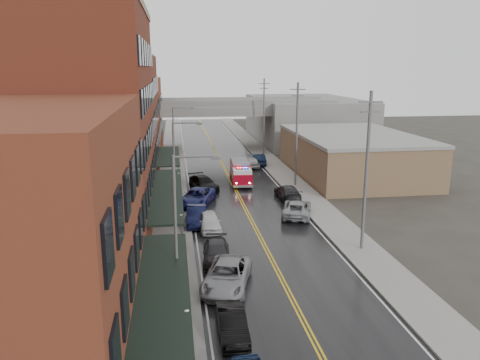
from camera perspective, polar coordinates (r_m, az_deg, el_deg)
road at (r=49.29m, az=0.09°, el=-2.45°), size 11.00×160.00×0.02m
sidewalk_left at (r=48.82m, az=-8.44°, el=-2.67°), size 3.00×160.00×0.15m
sidewalk_right at (r=50.77m, az=8.28°, el=-2.03°), size 3.00×160.00×0.15m
curb_left at (r=48.82m, az=-6.50°, el=-2.61°), size 0.30×160.00×0.15m
curb_right at (r=50.35m, az=6.47°, el=-2.11°), size 0.30×160.00×0.15m
brick_building_a at (r=23.20m, az=-24.27°, el=-6.75°), size 9.00×18.00×12.00m
brick_building_b at (r=40.71m, az=-17.43°, el=6.47°), size 9.00×20.00×18.00m
brick_building_c at (r=58.11m, az=-14.62°, el=7.09°), size 9.00×15.00×15.00m
brick_building_far at (r=75.58m, az=-13.11°, el=7.42°), size 9.00×20.00×12.00m
tan_building at (r=62.26m, az=13.51°, el=2.90°), size 14.00×22.00×5.00m
right_far_block at (r=90.85m, az=7.86°, el=7.35°), size 18.00×30.00×8.00m
awning_0 at (r=23.45m, az=-9.39°, el=-13.48°), size 2.60×16.00×3.09m
awning_1 at (r=41.30m, az=-8.87°, el=-1.48°), size 2.60×18.00×3.09m
awning_2 at (r=58.38m, az=-8.68°, el=2.92°), size 2.60×13.00×3.09m
globe_lamp_0 at (r=22.01m, az=-6.45°, el=-17.32°), size 0.44×0.44×3.12m
globe_lamp_1 at (r=34.78m, az=-7.15°, el=-5.46°), size 0.44×0.44×3.12m
globe_lamp_2 at (r=48.24m, az=-7.46°, el=-0.09°), size 0.44×0.44×3.12m
street_lamp_0 at (r=26.28m, az=-7.34°, el=-5.18°), size 2.64×0.22×9.00m
street_lamp_1 at (r=41.76m, az=-7.67°, el=1.82°), size 2.64×0.22×9.00m
street_lamp_2 at (r=57.53m, az=-7.83°, el=5.02°), size 2.64×0.22×9.00m
utility_pole_0 at (r=35.55m, az=15.16°, el=1.26°), size 1.80×0.24×12.00m
utility_pole_1 at (r=54.22m, az=6.93°, el=5.73°), size 1.80×0.24×12.00m
utility_pole_2 at (r=73.60m, az=2.92°, el=7.84°), size 1.80×0.24×12.00m
overpass at (r=79.56m, az=-3.19°, el=8.03°), size 40.00×10.00×7.50m
fire_truck at (r=56.22m, az=0.07°, el=1.01°), size 3.19×7.18×2.57m
parked_car_left_1 at (r=25.30m, az=-0.99°, el=-17.12°), size 1.45×4.08×1.34m
parked_car_left_2 at (r=30.11m, az=-1.60°, el=-11.56°), size 4.13×6.29×1.61m
parked_car_left_3 at (r=33.92m, az=-2.92°, el=-8.83°), size 2.31×4.82×1.36m
parked_car_left_4 at (r=40.30m, az=-3.76°, el=-5.05°), size 1.93×4.47×1.50m
parked_car_left_5 at (r=41.75m, az=-5.34°, el=-4.35°), size 1.92×4.92×1.60m
parked_car_left_6 at (r=47.50m, az=-5.26°, el=-2.09°), size 4.54×6.54×1.66m
parked_car_left_7 at (r=53.36m, az=-4.47°, el=-0.39°), size 3.74×5.75×1.55m
parked_car_right_0 at (r=44.10m, az=6.94°, el=-3.46°), size 4.09×6.00×1.53m
parked_car_right_1 at (r=49.83m, az=5.82°, el=-1.47°), size 2.16×5.10×1.47m
parked_car_right_2 at (r=65.21m, az=1.24°, el=2.20°), size 2.41×4.74×1.55m
parked_car_right_3 at (r=66.98m, az=2.18°, el=2.53°), size 1.78×4.94×1.62m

